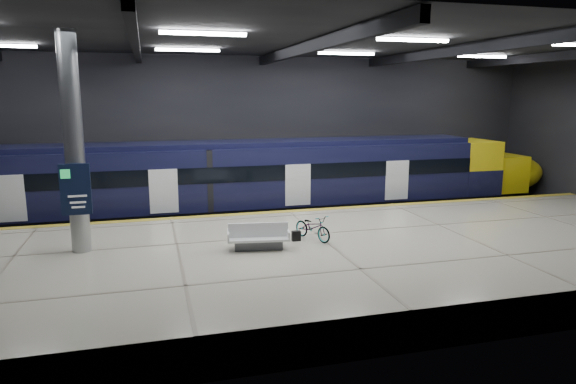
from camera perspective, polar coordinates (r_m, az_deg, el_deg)
name	(u,v)px	position (r m, az deg, el deg)	size (l,w,h in m)	color
ground	(308,254)	(19.98, 2.27, -6.93)	(30.00, 30.00, 0.00)	black
room_shell	(309,104)	(19.04, 2.39, 9.70)	(30.10, 16.10, 8.05)	black
platform	(331,261)	(17.56, 4.76, -7.60)	(30.00, 11.00, 1.10)	#BEB7A1
safety_strip	(289,211)	(22.23, 0.16, -2.14)	(30.00, 0.40, 0.01)	gold
rails	(274,219)	(25.06, -1.52, -3.07)	(30.00, 1.52, 0.16)	gray
train	(265,180)	(24.56, -2.52, 1.36)	(29.40, 2.84, 3.79)	black
bench	(258,240)	(16.83, -3.31, -5.33)	(2.11, 1.12, 0.89)	#595B60
bicycle	(313,227)	(17.87, 2.77, -3.92)	(0.59, 1.70, 0.89)	#99999E
pannier_bag	(296,236)	(17.77, 0.92, -4.90)	(0.30, 0.18, 0.35)	black
info_column	(74,147)	(17.33, -22.68, 4.61)	(0.90, 0.78, 6.90)	#9EA0A5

